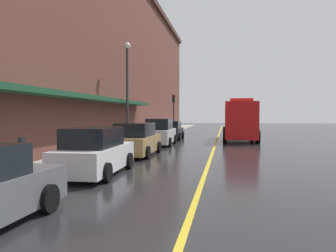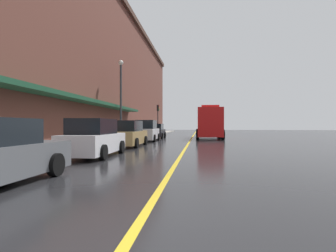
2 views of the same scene
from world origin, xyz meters
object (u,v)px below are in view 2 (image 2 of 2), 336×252
parking_meter_2 (110,130)px  street_lamp_left (121,91)px  fire_truck (209,124)px  parking_meter_1 (90,132)px  traffic_light_near (158,114)px  parked_car_2 (128,134)px  parked_car_1 (94,139)px  parking_meter_0 (35,135)px  parked_car_3 (147,131)px  parked_car_4 (155,131)px

parking_meter_2 → street_lamp_left: bearing=97.5°
fire_truck → parking_meter_1: fire_truck is taller
parking_meter_2 → traffic_light_near: (0.06, 21.10, 2.10)m
parked_car_2 → fire_truck: (5.80, 11.55, 0.80)m
fire_truck → street_lamp_left: size_ratio=1.14×
parked_car_2 → street_lamp_left: size_ratio=0.66×
parked_car_1 → traffic_light_near: 27.58m
parked_car_1 → parking_meter_2: parked_car_1 is taller
fire_truck → parking_meter_2: bearing=-33.7°
parked_car_1 → parking_meter_0: 2.66m
parked_car_2 → fire_truck: bearing=-27.0°
traffic_light_near → parked_car_1: bearing=-87.1°
parked_car_3 → street_lamp_left: size_ratio=0.65×
parked_car_2 → parking_meter_1: size_ratio=3.44×
parked_car_2 → parked_car_4: size_ratio=1.05×
parked_car_1 → parking_meter_1: bearing=24.8°
street_lamp_left → parked_car_1: bearing=-79.4°
parked_car_3 → street_lamp_left: 4.22m
parked_car_3 → parked_car_1: bearing=178.3°
parked_car_3 → parking_meter_2: (-1.49, -5.55, 0.19)m
parking_meter_2 → traffic_light_near: bearing=89.8°
parked_car_2 → street_lamp_left: (-2.02, 5.17, 3.59)m
parked_car_4 → street_lamp_left: street_lamp_left is taller
parked_car_4 → parking_meter_0: bearing=175.0°
parked_car_1 → parked_car_2: bearing=-1.3°
parked_car_3 → traffic_light_near: size_ratio=1.04×
parked_car_1 → street_lamp_left: 11.65m
parked_car_3 → parking_meter_0: 14.19m
parking_meter_0 → parking_meter_1: bearing=90.0°
parked_car_2 → parked_car_3: parked_car_3 is taller
parking_meter_0 → parking_meter_1: (0.00, 5.14, 0.00)m
parked_car_1 → fire_truck: 18.24m
parked_car_1 → parking_meter_0: bearing=145.6°
parking_meter_1 → traffic_light_near: (0.06, 24.52, 2.10)m
street_lamp_left → parked_car_4: bearing=74.0°
parked_car_1 → parking_meter_1: 3.27m
parking_meter_1 → fire_truck: bearing=63.3°
parking_meter_2 → parked_car_3: bearing=75.0°
parking_meter_1 → parked_car_1: bearing=-63.7°
parked_car_2 → street_lamp_left: 6.61m
parking_meter_0 → street_lamp_left: street_lamp_left is taller
parked_car_3 → fire_truck: fire_truck is taller
street_lamp_left → parking_meter_1: bearing=-85.7°
parking_meter_0 → parking_meter_2: same height
parked_car_1 → parked_car_4: 17.59m
parked_car_3 → fire_truck: bearing=-48.2°
parking_meter_1 → parked_car_3: bearing=80.6°
fire_truck → traffic_light_near: size_ratio=1.84×
parked_car_3 → traffic_light_near: traffic_light_near is taller
parked_car_4 → traffic_light_near: (-1.26, 9.86, 2.40)m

